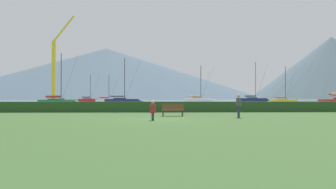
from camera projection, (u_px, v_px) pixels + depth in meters
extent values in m
plane|color=#3D602D|center=(155.00, 120.00, 21.20)|extent=(1000.00, 1000.00, 0.00)
cube|color=#8499A8|center=(156.00, 100.00, 158.11)|extent=(320.00, 246.00, 0.00)
cube|color=#284C23|center=(155.00, 107.00, 32.20)|extent=(80.00, 1.20, 1.02)
cube|color=red|center=(89.00, 100.00, 103.95)|extent=(6.47, 2.78, 0.99)
cone|color=red|center=(100.00, 100.00, 103.71)|extent=(1.16, 0.94, 0.84)
cube|color=#A52020|center=(88.00, 99.00, 103.97)|extent=(2.47, 1.74, 0.63)
cylinder|color=#333338|center=(90.00, 87.00, 103.95)|extent=(0.13, 0.13, 8.14)
cylinder|color=#333338|center=(86.00, 97.00, 104.01)|extent=(2.82, 0.40, 0.11)
cylinder|color=#2847A3|center=(86.00, 97.00, 104.01)|extent=(2.43, 0.64, 0.39)
cylinder|color=#333338|center=(95.00, 88.00, 103.85)|extent=(2.97, 0.33, 7.74)
cube|color=navy|center=(122.00, 102.00, 69.16)|extent=(7.24, 3.12, 1.10)
cone|color=navy|center=(141.00, 102.00, 69.72)|extent=(1.30, 1.06, 0.94)
cube|color=#1B2449|center=(120.00, 100.00, 69.11)|extent=(2.77, 1.95, 0.70)
cylinder|color=#333338|center=(125.00, 80.00, 69.29)|extent=(0.14, 0.14, 9.11)
cylinder|color=#333338|center=(117.00, 96.00, 69.04)|extent=(3.16, 0.44, 0.12)
cylinder|color=gray|center=(117.00, 96.00, 69.04)|extent=(2.72, 0.71, 0.44)
cylinder|color=#333338|center=(133.00, 81.00, 69.51)|extent=(3.33, 0.37, 8.66)
cube|color=white|center=(198.00, 101.00, 86.45)|extent=(7.51, 3.39, 1.14)
cone|color=white|center=(214.00, 101.00, 86.07)|extent=(1.36, 1.12, 0.97)
cube|color=silver|center=(197.00, 99.00, 86.49)|extent=(2.89, 2.07, 0.73)
cylinder|color=#333338|center=(201.00, 83.00, 86.43)|extent=(0.15, 0.15, 9.19)
cylinder|color=#333338|center=(195.00, 96.00, 86.55)|extent=(3.25, 0.54, 0.12)
cylinder|color=tan|center=(195.00, 96.00, 86.55)|extent=(2.81, 0.81, 0.46)
cylinder|color=#333338|center=(207.00, 84.00, 86.27)|extent=(3.42, 0.47, 8.74)
cube|color=#236B38|center=(58.00, 103.00, 58.43)|extent=(6.84, 3.25, 1.03)
cone|color=#236B38|center=(78.00, 103.00, 57.98)|extent=(1.25, 1.04, 0.88)
cube|color=#206032|center=(56.00, 100.00, 58.47)|extent=(2.66, 1.94, 0.66)
cylinder|color=#333338|center=(61.00, 78.00, 58.40)|extent=(0.13, 0.13, 8.71)
cylinder|color=#333338|center=(53.00, 96.00, 58.54)|extent=(2.94, 0.57, 0.11)
cylinder|color=red|center=(53.00, 96.00, 58.54)|extent=(2.55, 0.80, 0.41)
cylinder|color=#333338|center=(70.00, 79.00, 58.21)|extent=(3.09, 0.51, 8.28)
cube|color=#19707A|center=(199.00, 100.00, 100.75)|extent=(6.32, 2.89, 0.96)
cone|color=#19707A|center=(210.00, 101.00, 100.41)|extent=(1.14, 0.95, 0.81)
cube|color=#16646E|center=(198.00, 99.00, 100.79)|extent=(2.44, 1.76, 0.61)
cylinder|color=#333338|center=(201.00, 85.00, 100.74)|extent=(0.12, 0.12, 9.71)
cylinder|color=#333338|center=(196.00, 97.00, 100.85)|extent=(2.73, 0.47, 0.10)
cylinder|color=orange|center=(196.00, 97.00, 100.85)|extent=(2.36, 0.69, 0.38)
cylinder|color=#333338|center=(205.00, 85.00, 100.60)|extent=(2.87, 0.42, 9.23)
cube|color=gold|center=(283.00, 101.00, 78.05)|extent=(6.23, 2.79, 0.95)
cone|color=gold|center=(297.00, 101.00, 78.60)|extent=(1.12, 0.93, 0.80)
cube|color=gold|center=(282.00, 100.00, 78.00)|extent=(2.40, 1.71, 0.60)
cylinder|color=#333338|center=(285.00, 84.00, 78.17)|extent=(0.12, 0.12, 8.28)
cylinder|color=#333338|center=(280.00, 97.00, 77.93)|extent=(2.70, 0.44, 0.10)
cylinder|color=gray|center=(280.00, 97.00, 77.93)|extent=(2.33, 0.66, 0.38)
cylinder|color=#333338|center=(291.00, 85.00, 78.40)|extent=(2.84, 0.38, 7.88)
cube|color=navy|center=(253.00, 100.00, 101.13)|extent=(8.06, 3.79, 1.22)
cone|color=navy|center=(268.00, 100.00, 100.63)|extent=(1.47, 1.22, 1.04)
cube|color=#1B2449|center=(252.00, 99.00, 101.19)|extent=(3.13, 2.27, 0.78)
cylinder|color=#333338|center=(256.00, 81.00, 101.11)|extent=(0.16, 0.16, 11.67)
cylinder|color=#333338|center=(250.00, 96.00, 101.27)|extent=(3.47, 0.65, 0.13)
cylinder|color=#2D7542|center=(250.00, 96.00, 101.27)|extent=(3.00, 0.93, 0.49)
cylinder|color=#333338|center=(262.00, 82.00, 100.90)|extent=(3.65, 0.59, 11.10)
cube|color=white|center=(107.00, 101.00, 83.72)|extent=(5.86, 2.54, 0.89)
cone|color=white|center=(120.00, 101.00, 84.18)|extent=(1.05, 0.86, 0.76)
cube|color=silver|center=(106.00, 100.00, 83.68)|extent=(2.24, 1.58, 0.57)
cylinder|color=#333338|center=(109.00, 88.00, 83.82)|extent=(0.11, 0.11, 6.74)
cylinder|color=#333338|center=(104.00, 98.00, 83.62)|extent=(2.55, 0.37, 0.10)
cylinder|color=red|center=(104.00, 98.00, 83.62)|extent=(2.20, 0.59, 0.36)
cylinder|color=#333338|center=(114.00, 89.00, 84.01)|extent=(2.69, 0.31, 6.41)
cube|color=brown|center=(173.00, 110.00, 25.15)|extent=(1.66, 0.49, 0.06)
cube|color=brown|center=(173.00, 107.00, 24.97)|extent=(1.65, 0.17, 0.45)
cylinder|color=#333338|center=(182.00, 113.00, 25.36)|extent=(0.08, 0.08, 0.45)
cylinder|color=#333338|center=(163.00, 113.00, 25.27)|extent=(0.08, 0.08, 0.45)
cylinder|color=#333338|center=(183.00, 113.00, 25.03)|extent=(0.08, 0.08, 0.45)
cylinder|color=#333338|center=(163.00, 113.00, 24.94)|extent=(0.08, 0.08, 0.45)
cylinder|color=#2D3347|center=(153.00, 117.00, 20.40)|extent=(0.14, 0.14, 0.45)
cylinder|color=#2D3347|center=(153.00, 117.00, 20.58)|extent=(0.14, 0.14, 0.45)
cylinder|color=maroon|center=(153.00, 109.00, 20.50)|extent=(0.36, 0.36, 0.55)
cylinder|color=maroon|center=(152.00, 108.00, 20.26)|extent=(0.09, 0.09, 0.49)
cylinder|color=maroon|center=(153.00, 108.00, 20.74)|extent=(0.09, 0.09, 0.49)
sphere|color=tan|center=(153.00, 102.00, 20.50)|extent=(0.22, 0.22, 0.22)
cylinder|color=#2D3347|center=(239.00, 112.00, 23.14)|extent=(0.14, 0.14, 0.85)
cylinder|color=#2D3347|center=(238.00, 112.00, 23.32)|extent=(0.14, 0.14, 0.85)
cylinder|color=#4C4C51|center=(239.00, 102.00, 23.24)|extent=(0.36, 0.36, 0.55)
cylinder|color=#4C4C51|center=(239.00, 101.00, 23.00)|extent=(0.09, 0.09, 0.50)
cylinder|color=#4C4C51|center=(238.00, 101.00, 23.48)|extent=(0.09, 0.09, 0.50)
sphere|color=tan|center=(239.00, 96.00, 23.24)|extent=(0.22, 0.22, 0.22)
cube|color=#333338|center=(54.00, 102.00, 78.23)|extent=(2.00, 2.00, 0.80)
cube|color=gold|center=(54.00, 71.00, 78.29)|extent=(0.80, 0.80, 14.05)
cube|color=gold|center=(64.00, 29.00, 78.47)|extent=(5.00, 0.36, 6.27)
cone|color=#4C6070|center=(107.00, 74.00, 337.13)|extent=(313.85, 313.85, 51.70)
cone|color=slate|center=(331.00, 68.00, 401.25)|extent=(195.94, 195.94, 75.68)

